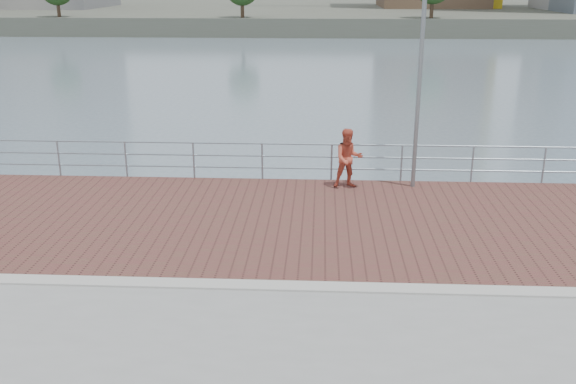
{
  "coord_description": "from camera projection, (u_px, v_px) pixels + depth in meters",
  "views": [
    {
      "loc": [
        0.69,
        -11.24,
        5.78
      ],
      "look_at": [
        0.0,
        2.0,
        1.3
      ],
      "focal_mm": 40.0,
      "sensor_mm": 36.0,
      "label": 1
    }
  ],
  "objects": [
    {
      "name": "street_lamp",
      "position": [
        425.0,
        32.0,
        16.67
      ],
      "size": [
        0.45,
        1.31,
        6.18
      ],
      "color": "gray",
      "rests_on": "brick_lane"
    },
    {
      "name": "far_shore",
      "position": [
        319.0,
        10.0,
        128.67
      ],
      "size": [
        320.0,
        95.0,
        2.5
      ],
      "primitive_type": "cube",
      "color": "#4C5142",
      "rests_on": "ground"
    },
    {
      "name": "guardrail",
      "position": [
        297.0,
        157.0,
        18.92
      ],
      "size": [
        39.06,
        0.06,
        1.13
      ],
      "color": "#8C9EA8",
      "rests_on": "brick_lane"
    },
    {
      "name": "curb",
      "position": [
        283.0,
        286.0,
        12.51
      ],
      "size": [
        40.0,
        0.4,
        0.06
      ],
      "primitive_type": "cube",
      "color": "#B7B5AD",
      "rests_on": "seawall"
    },
    {
      "name": "water",
      "position": [
        283.0,
        375.0,
        13.16
      ],
      "size": [
        400.0,
        400.0,
        0.0
      ],
      "primitive_type": "plane",
      "color": "slate",
      "rests_on": "ground"
    },
    {
      "name": "bystander",
      "position": [
        348.0,
        158.0,
        18.17
      ],
      "size": [
        0.92,
        0.77,
        1.7
      ],
      "primitive_type": "imported",
      "rotation": [
        0.0,
        0.0,
        0.16
      ],
      "color": "#D3563E",
      "rests_on": "brick_lane"
    },
    {
      "name": "brick_lane",
      "position": [
        291.0,
        221.0,
        15.92
      ],
      "size": [
        40.0,
        6.8,
        0.02
      ],
      "primitive_type": "cube",
      "color": "brown",
      "rests_on": "seawall"
    }
  ]
}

